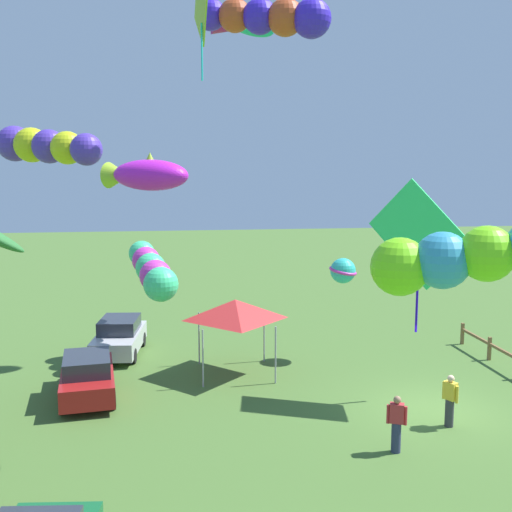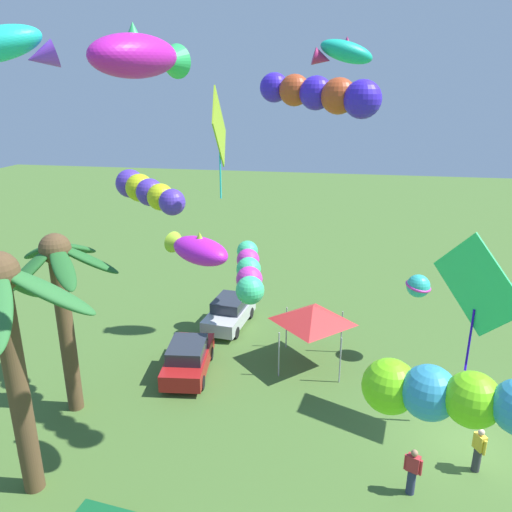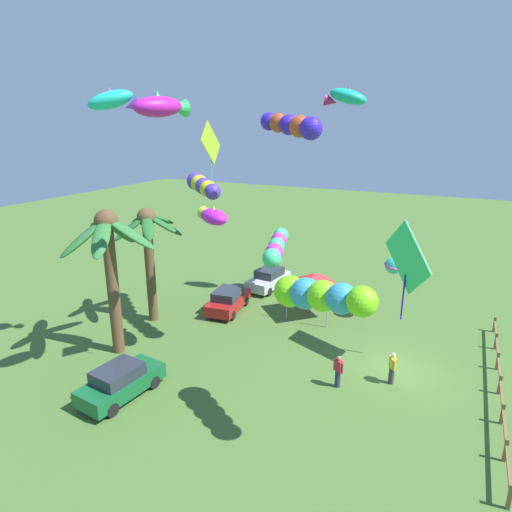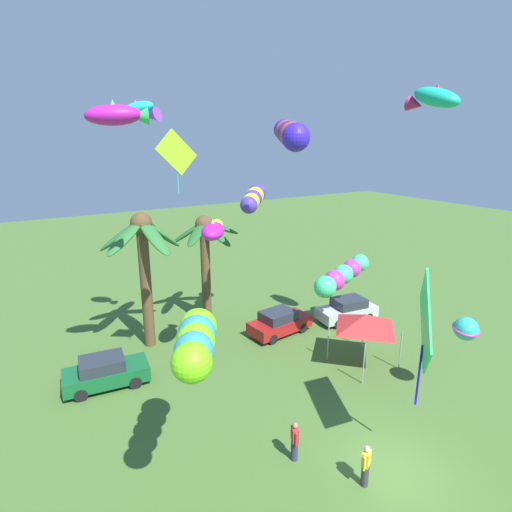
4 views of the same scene
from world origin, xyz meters
The scene contains 15 objects.
ground_plane centered at (0.00, 0.00, 0.00)m, with size 120.00×120.00×0.00m, color #476B2D.
parked_car_0 centered at (7.47, 10.43, 0.75)m, with size 4.07×2.13×1.51m.
parked_car_2 centered at (2.59, 11.11, 0.75)m, with size 4.07×2.15×1.51m.
spectator_0 centered at (-1.33, 0.10, 0.81)m, with size 0.49×0.38×1.59m.
spectator_1 centered at (-2.70, 2.31, 0.81)m, with size 0.36×0.51×1.59m.
festival_tent centered at (4.37, 5.91, 2.47)m, with size 2.86×2.86×2.85m.
kite_tube_0 centered at (-0.85, 5.60, 11.69)m, with size 2.20×3.51×1.25m.
kite_fish_1 centered at (-2.70, 8.83, 7.51)m, with size 1.98×2.36×0.93m.
kite_diamond_4 centered at (1.10, 0.21, 5.46)m, with size 2.68×2.57×5.09m.
kite_tube_5 centered at (-6.40, 2.27, 5.93)m, with size 2.57×4.15×1.80m.
kite_fish_6 centered at (6.90, 5.24, 13.29)m, with size 1.52×2.76×1.38m.
kite_tube_7 centered at (5.37, 8.96, 3.87)m, with size 4.51×1.94×1.82m.
kite_tube_8 centered at (1.23, 11.89, 8.32)m, with size 2.89×3.35×1.22m.
kite_ball_9 centered at (5.68, 1.40, 3.61)m, with size 1.52×1.52×1.02m.
kite_diamond_10 centered at (-4.73, 7.57, 10.97)m, with size 1.75×0.20×2.44m.
Camera 1 is at (-17.62, 8.33, 7.61)m, focal length 42.61 mm.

